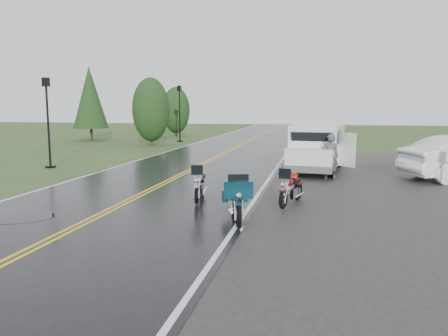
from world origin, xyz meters
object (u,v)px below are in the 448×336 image
motorcycle_teal (239,204)px  person_at_van (330,157)px  motorcycle_red (283,191)px  motorcycle_silver (197,187)px  lamp_post_near_left (48,123)px  lamp_post_far_left (180,114)px  van_white (291,151)px

motorcycle_teal → person_at_van: (2.29, 7.89, 0.27)m
motorcycle_red → motorcycle_silver: bearing=-168.1°
motorcycle_teal → lamp_post_near_left: 13.84m
motorcycle_silver → lamp_post_far_left: lamp_post_far_left is taller
motorcycle_silver → motorcycle_teal: bearing=-62.8°
motorcycle_silver → person_at_van: bearing=45.7°
motorcycle_silver → person_at_van: 6.88m
motorcycle_silver → lamp_post_far_left: bearing=100.1°
motorcycle_silver → lamp_post_near_left: 11.17m
motorcycle_silver → lamp_post_near_left: bearing=136.2°
motorcycle_silver → van_white: (2.37, 6.21, 0.52)m
person_at_van → motorcycle_silver: bearing=44.5°
person_at_van → lamp_post_far_left: 20.41m
motorcycle_red → lamp_post_near_left: 13.39m
motorcycle_silver → lamp_post_far_left: size_ratio=0.42×
lamp_post_near_left → lamp_post_far_left: size_ratio=0.93×
van_white → lamp_post_far_left: 19.03m
motorcycle_red → motorcycle_teal: motorcycle_teal is taller
motorcycle_red → lamp_post_near_left: lamp_post_near_left is taller
motorcycle_teal → van_white: 8.53m
van_white → person_at_van: size_ratio=3.05×
motorcycle_red → van_white: van_white is taller
motorcycle_red → motorcycle_teal: (-0.89, -2.17, 0.08)m
motorcycle_red → motorcycle_teal: size_ratio=0.88×
motorcycle_silver → lamp_post_far_left: (-7.72, 22.30, 1.76)m
motorcycle_red → motorcycle_silver: (-2.56, 0.11, 0.01)m
motorcycle_red → person_at_van: bearing=90.5°
motorcycle_silver → lamp_post_near_left: lamp_post_near_left is taller
van_white → person_at_van: van_white is taller
person_at_van → lamp_post_near_left: lamp_post_near_left is taller
motorcycle_teal → lamp_post_far_left: (-9.39, 24.57, 1.68)m
motorcycle_red → van_white: 6.34m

